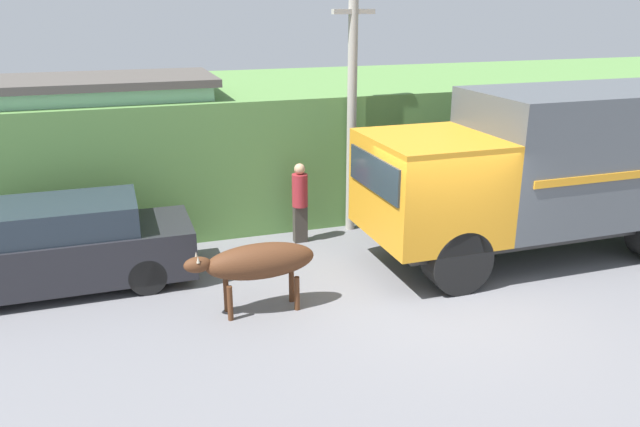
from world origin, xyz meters
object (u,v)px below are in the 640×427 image
cargo_truck (555,166)px  brown_cow (258,262)px  pedestrian_on_hill (300,199)px  parked_suv (60,247)px  utility_pole (352,105)px

cargo_truck → brown_cow: (-6.12, -0.59, -0.96)m
pedestrian_on_hill → brown_cow: bearing=60.7°
cargo_truck → pedestrian_on_hill: size_ratio=4.23×
brown_cow → parked_suv: 3.70m
brown_cow → pedestrian_on_hill: 3.23m
pedestrian_on_hill → parked_suv: bearing=9.7°
parked_suv → pedestrian_on_hill: (4.68, 0.82, 0.18)m
cargo_truck → utility_pole: size_ratio=1.37×
brown_cow → pedestrian_on_hill: (1.57, 2.83, 0.08)m
brown_cow → parked_suv: (-3.10, 2.01, -0.10)m
pedestrian_on_hill → utility_pole: size_ratio=0.32×
brown_cow → pedestrian_on_hill: size_ratio=1.24×
cargo_truck → parked_suv: cargo_truck is taller
cargo_truck → brown_cow: bearing=-175.5°
parked_suv → pedestrian_on_hill: size_ratio=2.68×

